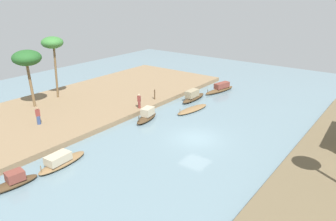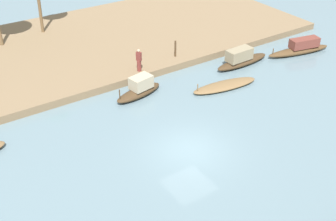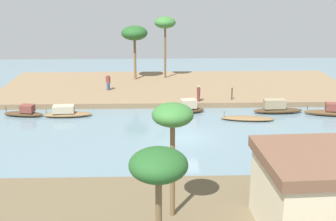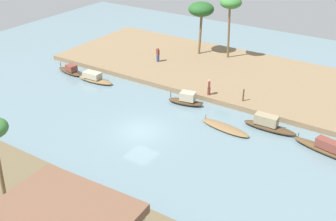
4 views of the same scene
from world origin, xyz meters
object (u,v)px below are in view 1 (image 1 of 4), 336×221
at_px(sampan_midstream, 147,116).
at_px(palm_tree_left_near, 52,44).
at_px(sampan_with_red_awning, 192,109).
at_px(mooring_post, 155,94).
at_px(sampan_downstream_large, 11,183).
at_px(sampan_upstream_small, 61,161).
at_px(sampan_open_hull, 220,89).
at_px(palm_tree_left_far, 27,59).
at_px(sampan_with_tall_canopy, 193,96).
at_px(person_on_near_bank, 38,117).
at_px(person_by_mooring, 139,102).

distance_m(sampan_midstream, palm_tree_left_near, 14.36).
bearing_deg(sampan_with_red_awning, mooring_post, -75.53).
bearing_deg(mooring_post, sampan_downstream_large, 9.47).
xyz_separation_m(sampan_downstream_large, sampan_upstream_small, (-3.88, 0.23, 0.03)).
relative_size(sampan_open_hull, sampan_midstream, 1.49).
height_order(palm_tree_left_near, palm_tree_left_far, palm_tree_left_near).
relative_size(sampan_with_tall_canopy, sampan_midstream, 1.29).
xyz_separation_m(sampan_with_red_awning, sampan_open_hull, (-8.39, -0.97, 0.30)).
xyz_separation_m(sampan_downstream_large, palm_tree_left_near, (-13.34, -13.19, 6.66)).
relative_size(sampan_with_tall_canopy, person_on_near_bank, 2.68).
distance_m(sampan_with_tall_canopy, mooring_post, 4.89).
distance_m(sampan_with_red_awning, sampan_midstream, 5.78).
relative_size(sampan_upstream_small, person_by_mooring, 2.74).
bearing_deg(palm_tree_left_near, sampan_with_tall_canopy, 128.35).
height_order(mooring_post, palm_tree_left_far, palm_tree_left_far).
xyz_separation_m(sampan_with_red_awning, person_by_mooring, (4.01, -4.48, 1.08)).
bearing_deg(palm_tree_left_far, sampan_upstream_small, 65.86).
distance_m(person_on_near_bank, person_by_mooring, 10.55).
relative_size(sampan_downstream_large, mooring_post, 3.21).
distance_m(sampan_open_hull, sampan_with_tall_canopy, 5.31).
height_order(sampan_with_red_awning, sampan_midstream, sampan_midstream).
height_order(sampan_upstream_small, palm_tree_left_far, palm_tree_left_far).
height_order(sampan_midstream, person_on_near_bank, person_on_near_bank).
xyz_separation_m(person_by_mooring, palm_tree_left_near, (3.06, -10.45, 5.79)).
height_order(sampan_midstream, person_by_mooring, person_by_mooring).
xyz_separation_m(sampan_open_hull, person_by_mooring, (12.40, -3.51, 0.78)).
bearing_deg(sampan_open_hull, person_on_near_bank, -8.57).
bearing_deg(sampan_downstream_large, sampan_midstream, -168.93).
relative_size(sampan_with_tall_canopy, mooring_post, 3.85).
xyz_separation_m(person_on_near_bank, person_by_mooring, (-9.40, 4.78, -0.04)).
bearing_deg(sampan_downstream_large, sampan_with_red_awning, -175.81).
height_order(person_on_near_bank, palm_tree_left_near, palm_tree_left_near).
distance_m(sampan_downstream_large, person_on_near_bank, 10.32).
xyz_separation_m(sampan_with_red_awning, sampan_with_tall_canopy, (-3.18, -1.97, 0.34)).
xyz_separation_m(person_on_near_bank, palm_tree_left_near, (-6.34, -5.67, 5.75)).
xyz_separation_m(sampan_open_hull, mooring_post, (8.97, -4.07, 0.66)).
bearing_deg(person_on_near_bank, person_by_mooring, -0.87).
distance_m(sampan_with_tall_canopy, sampan_midstream, 8.48).
height_order(sampan_downstream_large, palm_tree_left_near, palm_tree_left_near).
relative_size(sampan_upstream_small, person_on_near_bank, 2.54).
distance_m(sampan_open_hull, palm_tree_left_far, 24.05).
height_order(sampan_midstream, palm_tree_left_far, palm_tree_left_far).
xyz_separation_m(sampan_upstream_small, mooring_post, (-15.94, -3.53, 0.73)).
xyz_separation_m(sampan_with_red_awning, sampan_upstream_small, (16.53, -1.51, 0.23)).
bearing_deg(sampan_with_red_awning, sampan_open_hull, -165.58).
height_order(sampan_with_tall_canopy, palm_tree_left_far, palm_tree_left_far).
xyz_separation_m(sampan_upstream_small, sampan_open_hull, (-24.92, 0.54, 0.07)).
distance_m(sampan_with_red_awning, sampan_upstream_small, 16.60).
relative_size(sampan_with_red_awning, sampan_with_tall_canopy, 1.04).
bearing_deg(palm_tree_left_far, sampan_open_hull, 144.57).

